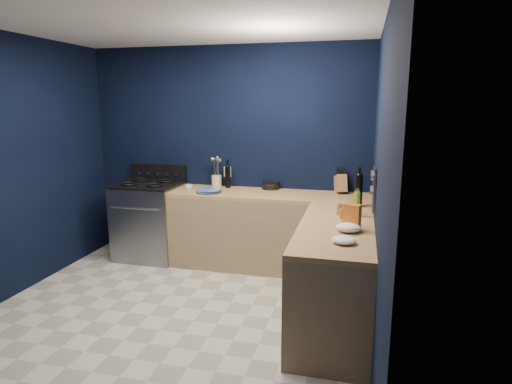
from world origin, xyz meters
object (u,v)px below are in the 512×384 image
(utensil_crock, at_px, (217,181))
(knife_block, at_px, (341,184))
(gas_range, at_px, (150,222))
(crouton_bag, at_px, (352,217))
(plate_stack, at_px, (209,191))

(utensil_crock, distance_m, knife_block, 1.50)
(gas_range, distance_m, utensil_crock, 0.99)
(utensil_crock, bearing_deg, knife_block, 2.08)
(gas_range, height_order, knife_block, knife_block)
(knife_block, bearing_deg, gas_range, 169.16)
(utensil_crock, height_order, crouton_bag, crouton_bag)
(crouton_bag, bearing_deg, knife_block, 117.25)
(knife_block, bearing_deg, utensil_crock, 165.13)
(gas_range, relative_size, crouton_bag, 4.40)
(plate_stack, xyz_separation_m, crouton_bag, (1.65, -1.09, 0.09))
(plate_stack, xyz_separation_m, utensil_crock, (-0.01, 0.31, 0.06))
(plate_stack, relative_size, crouton_bag, 1.35)
(plate_stack, height_order, crouton_bag, crouton_bag)
(knife_block, relative_size, crouton_bag, 0.97)
(plate_stack, distance_m, utensil_crock, 0.32)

